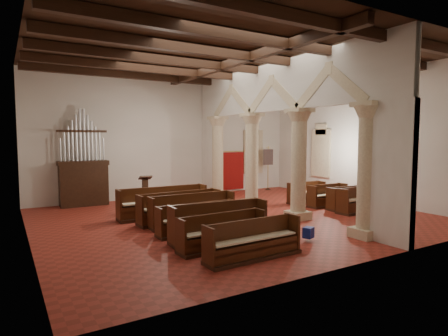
% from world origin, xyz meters
% --- Properties ---
extents(floor, '(14.00, 14.00, 0.00)m').
position_xyz_m(floor, '(0.00, 0.00, 0.00)').
color(floor, maroon).
rests_on(floor, ground).
extents(ceiling, '(14.00, 14.00, 0.00)m').
position_xyz_m(ceiling, '(0.00, 0.00, 6.00)').
color(ceiling, black).
rests_on(ceiling, wall_back).
extents(wall_back, '(14.00, 0.02, 6.00)m').
position_xyz_m(wall_back, '(0.00, 6.00, 3.00)').
color(wall_back, silver).
rests_on(wall_back, floor).
extents(wall_front, '(14.00, 0.02, 6.00)m').
position_xyz_m(wall_front, '(0.00, -6.00, 3.00)').
color(wall_front, silver).
rests_on(wall_front, floor).
extents(wall_left, '(0.02, 12.00, 6.00)m').
position_xyz_m(wall_left, '(-7.00, 0.00, 3.00)').
color(wall_left, silver).
rests_on(wall_left, floor).
extents(wall_right, '(0.02, 12.00, 6.00)m').
position_xyz_m(wall_right, '(7.00, 0.00, 3.00)').
color(wall_right, silver).
rests_on(wall_right, floor).
extents(ceiling_beams, '(13.80, 11.80, 0.30)m').
position_xyz_m(ceiling_beams, '(0.00, 0.00, 5.82)').
color(ceiling_beams, black).
rests_on(ceiling_beams, wall_back).
extents(arcade, '(0.90, 11.90, 6.00)m').
position_xyz_m(arcade, '(1.80, 0.00, 3.56)').
color(arcade, beige).
rests_on(arcade, floor).
extents(window_right_a, '(0.03, 1.00, 2.20)m').
position_xyz_m(window_right_a, '(6.98, -1.50, 2.20)').
color(window_right_a, '#35775B').
rests_on(window_right_a, wall_right).
extents(window_right_b, '(0.03, 1.00, 2.20)m').
position_xyz_m(window_right_b, '(6.98, 2.50, 2.20)').
color(window_right_b, '#35775B').
rests_on(window_right_b, wall_right).
extents(window_back, '(1.00, 0.03, 2.20)m').
position_xyz_m(window_back, '(5.00, 5.98, 2.20)').
color(window_back, '#35775B').
rests_on(window_back, wall_back).
extents(pipe_organ, '(2.10, 0.85, 4.40)m').
position_xyz_m(pipe_organ, '(-4.50, 5.50, 1.37)').
color(pipe_organ, black).
rests_on(pipe_organ, floor).
extents(lectern, '(0.60, 0.61, 1.36)m').
position_xyz_m(lectern, '(-2.13, 4.14, 0.56)').
color(lectern, '#321E0F').
rests_on(lectern, floor).
extents(dossal_curtain, '(1.80, 0.07, 2.17)m').
position_xyz_m(dossal_curtain, '(3.50, 5.92, 1.17)').
color(dossal_curtain, maroon).
rests_on(dossal_curtain, floor).
extents(processional_banner, '(0.56, 0.71, 2.54)m').
position_xyz_m(processional_banner, '(5.62, 5.32, 0.82)').
color(processional_banner, black).
rests_on(processional_banner, floor).
extents(hymnal_box_a, '(0.38, 0.35, 0.31)m').
position_xyz_m(hymnal_box_a, '(0.05, -3.91, 0.25)').
color(hymnal_box_a, '#151590').
rests_on(hymnal_box_a, floor).
extents(hymnal_box_b, '(0.39, 0.35, 0.32)m').
position_xyz_m(hymnal_box_b, '(-0.87, -3.33, 0.26)').
color(hymnal_box_b, '#153D96').
rests_on(hymnal_box_b, floor).
extents(hymnal_box_c, '(0.35, 0.29, 0.32)m').
position_xyz_m(hymnal_box_c, '(-0.57, -1.13, 0.26)').
color(hymnal_box_c, navy).
rests_on(hymnal_box_c, floor).
extents(tube_heater_a, '(1.12, 0.36, 0.11)m').
position_xyz_m(tube_heater_a, '(-1.40, -3.76, 0.16)').
color(tube_heater_a, white).
rests_on(tube_heater_a, floor).
extents(tube_heater_b, '(1.07, 0.34, 0.11)m').
position_xyz_m(tube_heater_b, '(-1.36, -3.21, 0.16)').
color(tube_heater_b, white).
rests_on(tube_heater_b, floor).
extents(nave_pew_0, '(2.68, 0.72, 0.97)m').
position_xyz_m(nave_pew_0, '(-2.24, -4.38, 0.32)').
color(nave_pew_0, black).
rests_on(nave_pew_0, floor).
extents(nave_pew_1, '(2.61, 0.74, 0.96)m').
position_xyz_m(nave_pew_1, '(-2.48, -3.26, 0.32)').
color(nave_pew_1, black).
rests_on(nave_pew_1, floor).
extents(nave_pew_2, '(3.00, 0.91, 1.13)m').
position_xyz_m(nave_pew_2, '(-2.18, -2.55, 0.37)').
color(nave_pew_2, black).
rests_on(nave_pew_2, floor).
extents(nave_pew_3, '(2.71, 0.66, 0.95)m').
position_xyz_m(nave_pew_3, '(-2.31, -1.44, 0.31)').
color(nave_pew_3, black).
rests_on(nave_pew_3, floor).
extents(nave_pew_4, '(3.06, 0.73, 1.08)m').
position_xyz_m(nave_pew_4, '(-1.98, -0.37, 0.36)').
color(nave_pew_4, black).
rests_on(nave_pew_4, floor).
extents(nave_pew_5, '(3.13, 0.89, 1.08)m').
position_xyz_m(nave_pew_5, '(-2.15, 0.33, 0.36)').
color(nave_pew_5, black).
rests_on(nave_pew_5, floor).
extents(nave_pew_6, '(3.43, 0.82, 1.15)m').
position_xyz_m(nave_pew_6, '(-2.38, 1.38, 0.38)').
color(nave_pew_6, black).
rests_on(nave_pew_6, floor).
extents(nave_pew_7, '(2.63, 0.72, 0.98)m').
position_xyz_m(nave_pew_7, '(-2.09, 2.44, 0.32)').
color(nave_pew_7, black).
rests_on(nave_pew_7, floor).
extents(aisle_pew_0, '(2.00, 0.79, 1.02)m').
position_xyz_m(aisle_pew_0, '(4.72, -1.80, 0.34)').
color(aisle_pew_0, black).
rests_on(aisle_pew_0, floor).
extents(aisle_pew_1, '(1.72, 0.75, 0.96)m').
position_xyz_m(aisle_pew_1, '(4.78, -1.13, 0.33)').
color(aisle_pew_1, black).
rests_on(aisle_pew_1, floor).
extents(aisle_pew_2, '(2.00, 0.69, 0.97)m').
position_xyz_m(aisle_pew_2, '(4.70, -0.20, 0.32)').
color(aisle_pew_2, black).
rests_on(aisle_pew_2, floor).
extents(aisle_pew_3, '(1.86, 0.71, 0.98)m').
position_xyz_m(aisle_pew_3, '(4.40, 0.83, 0.33)').
color(aisle_pew_3, black).
rests_on(aisle_pew_3, floor).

